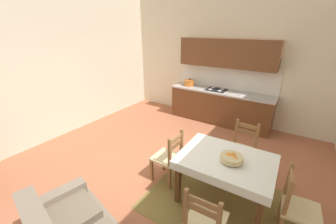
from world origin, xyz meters
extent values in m
cube|color=#A86042|center=(0.00, 0.00, -0.05)|extent=(6.18, 6.25, 0.10)
cube|color=beige|center=(0.00, 2.88, 2.00)|extent=(6.18, 0.12, 4.00)
cube|color=beige|center=(-2.85, 0.00, 2.00)|extent=(0.12, 6.25, 4.00)
cube|color=olive|center=(1.21, -0.27, 0.00)|extent=(2.10, 1.60, 0.01)
cube|color=brown|center=(0.13, 2.51, 0.43)|extent=(2.69, 0.60, 0.86)
cube|color=#ADA8A3|center=(0.13, 2.50, 0.88)|extent=(2.72, 0.63, 0.04)
cube|color=silver|center=(0.13, 2.81, 1.18)|extent=(2.69, 0.01, 0.55)
cube|color=brown|center=(0.13, 2.64, 1.85)|extent=(2.47, 0.34, 0.70)
cube|color=black|center=(0.13, 2.24, 0.04)|extent=(2.65, 0.02, 0.09)
cylinder|color=silver|center=(0.74, 2.51, 0.90)|extent=(0.34, 0.34, 0.02)
cylinder|color=silver|center=(0.74, 2.65, 1.01)|extent=(0.02, 0.02, 0.22)
cube|color=black|center=(0.00, 2.51, 0.91)|extent=(0.52, 0.42, 0.01)
cylinder|color=silver|center=(-0.13, 2.41, 0.92)|extent=(0.11, 0.11, 0.01)
cylinder|color=silver|center=(0.13, 2.41, 0.92)|extent=(0.11, 0.11, 0.01)
cylinder|color=silver|center=(-0.13, 2.61, 0.92)|extent=(0.11, 0.11, 0.01)
cylinder|color=silver|center=(0.13, 2.61, 0.92)|extent=(0.11, 0.11, 0.01)
cylinder|color=orange|center=(-0.81, 2.49, 0.98)|extent=(0.28, 0.28, 0.15)
cylinder|color=orange|center=(-0.81, 2.49, 1.06)|extent=(0.29, 0.29, 0.02)
sphere|color=black|center=(-0.81, 2.49, 1.08)|extent=(0.04, 0.04, 0.04)
cube|color=#56331C|center=(1.21, -0.17, 0.74)|extent=(1.25, 0.93, 0.02)
cube|color=#56331C|center=(0.66, -0.58, 0.36)|extent=(0.07, 0.07, 0.73)
cube|color=#56331C|center=(1.77, -0.54, 0.36)|extent=(0.07, 0.07, 0.73)
cube|color=#56331C|center=(0.64, 0.20, 0.36)|extent=(0.07, 0.07, 0.73)
cube|color=#56331C|center=(1.75, 0.23, 0.36)|extent=(0.07, 0.07, 0.73)
cube|color=silver|center=(1.21, -0.17, 0.75)|extent=(1.32, 1.00, 0.00)
cube|color=silver|center=(1.22, -0.65, 0.69)|extent=(1.29, 0.04, 0.12)
cube|color=silver|center=(1.19, 0.31, 0.69)|extent=(1.29, 0.04, 0.12)
cube|color=silver|center=(0.56, -0.19, 0.69)|extent=(0.03, 0.96, 0.12)
cube|color=silver|center=(1.85, -0.15, 0.69)|extent=(0.03, 0.96, 0.12)
cube|color=#D1BC89|center=(2.17, -0.25, 0.43)|extent=(0.45, 0.45, 0.04)
cube|color=olive|center=(2.34, -0.05, 0.21)|extent=(0.05, 0.05, 0.41)
cube|color=olive|center=(1.98, -0.08, 0.46)|extent=(0.05, 0.05, 0.93)
cube|color=olive|center=(2.01, -0.44, 0.46)|extent=(0.05, 0.05, 0.93)
cube|color=olive|center=(2.00, -0.26, 0.84)|extent=(0.05, 0.32, 0.07)
cube|color=olive|center=(2.00, -0.26, 0.74)|extent=(0.05, 0.32, 0.07)
cube|color=#D1BC89|center=(1.28, -0.99, 0.43)|extent=(0.44, 0.44, 0.04)
cube|color=olive|center=(1.10, -0.82, 0.21)|extent=(0.05, 0.05, 0.41)
cube|color=olive|center=(1.11, -1.18, 0.46)|extent=(0.05, 0.05, 0.93)
cube|color=olive|center=(1.29, -1.17, 0.84)|extent=(0.32, 0.04, 0.07)
cube|color=olive|center=(1.29, -1.17, 0.74)|extent=(0.32, 0.04, 0.07)
cube|color=#D1BC89|center=(1.23, 0.66, 0.43)|extent=(0.43, 0.43, 0.04)
cube|color=olive|center=(1.41, 0.48, 0.21)|extent=(0.04, 0.04, 0.41)
cube|color=olive|center=(1.05, 0.48, 0.21)|extent=(0.04, 0.04, 0.41)
cube|color=olive|center=(1.41, 0.84, 0.46)|extent=(0.04, 0.04, 0.93)
cube|color=olive|center=(1.05, 0.84, 0.46)|extent=(0.04, 0.04, 0.93)
cube|color=olive|center=(1.23, 0.84, 0.84)|extent=(0.32, 0.03, 0.07)
cube|color=olive|center=(1.23, 0.84, 0.74)|extent=(0.32, 0.03, 0.07)
cube|color=#D1BC89|center=(0.24, -0.24, 0.43)|extent=(0.42, 0.42, 0.04)
cube|color=olive|center=(0.06, -0.42, 0.21)|extent=(0.04, 0.04, 0.41)
cube|color=olive|center=(0.06, -0.06, 0.21)|extent=(0.04, 0.04, 0.41)
cube|color=olive|center=(0.42, -0.42, 0.46)|extent=(0.04, 0.04, 0.93)
cube|color=olive|center=(0.42, -0.06, 0.46)|extent=(0.04, 0.04, 0.93)
cube|color=olive|center=(0.42, -0.24, 0.84)|extent=(0.02, 0.32, 0.07)
cube|color=olive|center=(0.42, -0.24, 0.74)|extent=(0.02, 0.32, 0.07)
cube|color=#7A6B5B|center=(-0.36, -1.77, 0.49)|extent=(0.30, 0.70, 0.18)
cube|color=#6E604E|center=(-0.07, -1.79, 0.45)|extent=(0.66, 0.63, 0.10)
cylinder|color=tan|center=(1.29, -0.22, 0.77)|extent=(0.17, 0.17, 0.02)
cylinder|color=tan|center=(1.29, -0.22, 0.81)|extent=(0.30, 0.30, 0.07)
sphere|color=orange|center=(1.24, -0.21, 0.82)|extent=(0.09, 0.09, 0.09)
sphere|color=orange|center=(1.34, -0.24, 0.82)|extent=(0.08, 0.08, 0.08)
sphere|color=orange|center=(1.29, -0.19, 0.83)|extent=(0.10, 0.10, 0.10)
camera|label=1|loc=(1.86, -2.64, 2.45)|focal=21.99mm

